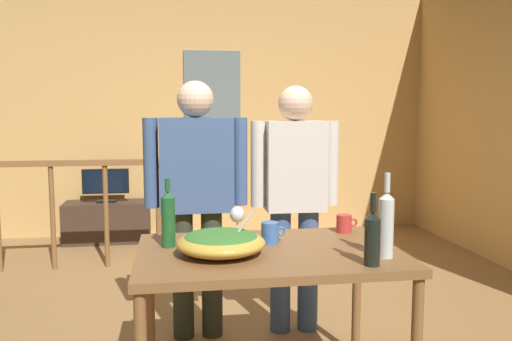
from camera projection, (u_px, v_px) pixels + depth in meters
name	position (u px, v px, depth m)	size (l,w,h in m)	color
ground_plane	(234.00, 324.00, 3.51)	(7.25, 7.25, 0.00)	olive
back_wall	(206.00, 111.00, 6.09)	(5.24, 0.10, 2.81)	tan
framed_picture	(212.00, 84.00, 6.00)	(0.64, 0.03, 0.76)	slate
stair_railing	(125.00, 199.00, 4.76)	(2.39, 0.10, 1.03)	brown
tv_console	(107.00, 222.00, 5.71)	(0.90, 0.40, 0.43)	#38281E
flat_screen_tv	(106.00, 182.00, 5.63)	(0.48, 0.12, 0.36)	black
serving_table	(269.00, 265.00, 2.53)	(1.24, 0.84, 0.75)	brown
salad_bowl	(221.00, 242.00, 2.43)	(0.41, 0.41, 0.21)	gold
wine_glass	(237.00, 216.00, 2.78)	(0.08, 0.08, 0.16)	silver
wine_bottle_clear	(386.00, 223.00, 2.37)	(0.07, 0.07, 0.39)	silver
wine_bottle_dark	(372.00, 237.00, 2.25)	(0.07, 0.07, 0.32)	black
wine_bottle_green	(168.00, 218.00, 2.56)	(0.07, 0.07, 0.34)	#1E5628
mug_blue	(270.00, 232.00, 2.65)	(0.12, 0.09, 0.10)	#3866B2
mug_red	(344.00, 224.00, 2.88)	(0.12, 0.08, 0.10)	#B7332D
person_standing_left	(196.00, 187.00, 3.22)	(0.63, 0.23, 1.59)	#2D3323
person_standing_right	(295.00, 190.00, 3.32)	(0.56, 0.23, 1.57)	#3D5684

